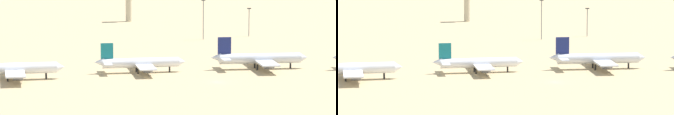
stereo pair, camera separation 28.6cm
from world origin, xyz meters
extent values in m
plane|color=tan|center=(0.00, 0.00, 0.00)|extent=(4000.00, 4000.00, 0.00)
cylinder|color=white|center=(-67.23, 16.38, 3.96)|extent=(30.19, 4.08, 3.77)
cone|color=white|center=(-50.83, 16.55, 3.96)|extent=(2.86, 3.61, 3.58)
cube|color=white|center=(-66.29, 16.39, 3.39)|extent=(6.72, 30.22, 0.53)
cylinder|color=slate|center=(-65.42, 23.47, 2.07)|extent=(3.41, 2.11, 2.07)
cylinder|color=slate|center=(-65.27, 9.33, 2.07)|extent=(3.41, 2.11, 2.07)
cylinder|color=black|center=(-55.77, 16.50, 1.04)|extent=(0.66, 0.66, 2.07)
cylinder|color=black|center=(-68.67, 18.63, 1.04)|extent=(0.66, 0.66, 2.07)
cylinder|color=black|center=(-68.62, 14.10, 1.04)|extent=(0.66, 0.66, 2.07)
cylinder|color=white|center=(-22.23, 23.97, 3.57)|extent=(27.26, 3.78, 3.40)
cone|color=white|center=(-7.43, 23.77, 3.57)|extent=(2.60, 3.27, 3.23)
cone|color=white|center=(-37.03, 24.18, 4.08)|extent=(3.44, 2.94, 2.89)
cube|color=#14727A|center=(-34.13, 24.14, 8.04)|extent=(4.43, 0.49, 5.53)
cube|color=white|center=(-34.09, 27.54, 3.91)|extent=(2.80, 5.82, 0.31)
cube|color=white|center=(-34.18, 20.74, 3.91)|extent=(2.80, 5.82, 0.31)
cube|color=white|center=(-21.38, 23.96, 3.06)|extent=(6.16, 27.30, 0.48)
cylinder|color=slate|center=(-20.44, 30.33, 1.87)|extent=(3.09, 1.91, 1.87)
cylinder|color=slate|center=(-20.61, 17.57, 1.87)|extent=(3.09, 1.91, 1.87)
cylinder|color=black|center=(-11.88, 23.83, 0.94)|extent=(0.60, 0.60, 1.87)
cylinder|color=black|center=(-23.47, 26.03, 0.94)|extent=(0.60, 0.60, 1.87)
cylinder|color=black|center=(-23.53, 21.95, 0.94)|extent=(0.60, 0.60, 1.87)
cylinder|color=silver|center=(21.44, 24.31, 3.92)|extent=(30.04, 5.54, 3.73)
cone|color=silver|center=(37.65, 23.33, 3.92)|extent=(3.01, 3.71, 3.55)
cone|color=silver|center=(5.23, 25.30, 4.48)|extent=(3.92, 3.39, 3.17)
cube|color=navy|center=(8.40, 25.11, 8.82)|extent=(4.87, 0.76, 6.07)
cube|color=silver|center=(8.62, 28.83, 4.29)|extent=(3.37, 6.52, 0.34)
cube|color=silver|center=(8.17, 21.38, 4.29)|extent=(3.37, 6.52, 0.34)
cube|color=silver|center=(22.37, 24.26, 3.36)|extent=(8.15, 30.20, 0.52)
cylinder|color=slate|center=(23.73, 31.19, 2.05)|extent=(3.48, 2.25, 2.05)
cylinder|color=slate|center=(22.88, 17.21, 2.05)|extent=(3.48, 2.25, 2.05)
cylinder|color=black|center=(32.77, 23.62, 1.03)|extent=(0.65, 0.65, 2.05)
cylinder|color=black|center=(20.18, 26.63, 1.03)|extent=(0.65, 0.65, 2.05)
cylinder|color=black|center=(19.91, 22.16, 1.03)|extent=(0.65, 0.65, 2.05)
cylinder|color=#C6B793|center=(-3.32, 193.25, 10.01)|extent=(3.20, 3.20, 20.02)
cylinder|color=#59595E|center=(43.04, 118.64, 6.41)|extent=(0.36, 0.36, 12.81)
cube|color=#333333|center=(43.04, 118.64, 13.06)|extent=(1.80, 0.50, 0.50)
cylinder|color=#59595E|center=(19.66, 111.54, 8.82)|extent=(0.36, 0.36, 17.65)
cube|color=#333333|center=(19.66, 111.54, 17.90)|extent=(1.80, 0.50, 0.50)
camera|label=1|loc=(-69.37, -291.40, 52.38)|focal=97.81mm
camera|label=2|loc=(-69.09, -291.45, 52.38)|focal=97.81mm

